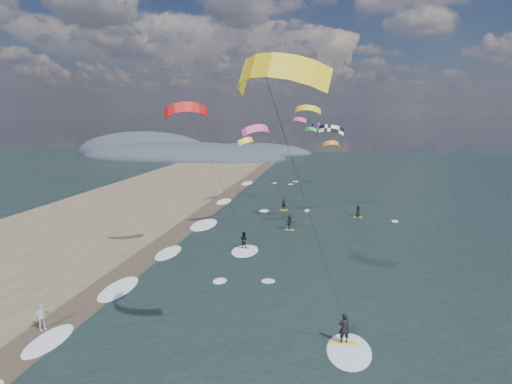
# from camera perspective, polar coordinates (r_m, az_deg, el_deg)

# --- Properties ---
(ground) EXTENTS (260.00, 260.00, 0.00)m
(ground) POSITION_cam_1_polar(r_m,az_deg,el_deg) (27.49, -2.63, -19.28)
(ground) COLOR black
(ground) RESTS_ON ground
(sand_strip) EXTENTS (26.00, 240.00, 0.00)m
(sand_strip) POSITION_cam_1_polar(r_m,az_deg,el_deg) (46.47, -29.96, -8.01)
(sand_strip) COLOR brown
(sand_strip) RESTS_ON ground
(wet_sand_strip) EXTENTS (3.00, 240.00, 0.00)m
(wet_sand_strip) POSITION_cam_1_polar(r_m,az_deg,el_deg) (39.94, -16.51, -9.91)
(wet_sand_strip) COLOR #382D23
(wet_sand_strip) RESTS_ON ground
(coastal_hills) EXTENTS (80.00, 41.00, 15.00)m
(coastal_hills) POSITION_cam_1_polar(r_m,az_deg,el_deg) (141.07, -10.55, 4.82)
(coastal_hills) COLOR #3D4756
(coastal_hills) RESTS_ON ground
(kitesurfer_near_a) EXTENTS (8.07, 9.27, 16.51)m
(kitesurfer_near_a) POSITION_cam_1_polar(r_m,az_deg,el_deg) (19.33, 3.54, 8.00)
(kitesurfer_near_a) COLOR yellow
(kitesurfer_near_a) RESTS_ON ground
(kitesurfer_near_b) EXTENTS (7.13, 8.82, 15.09)m
(kitesurfer_near_b) POSITION_cam_1_polar(r_m,az_deg,el_deg) (38.55, -6.52, 4.83)
(kitesurfer_near_b) COLOR yellow
(kitesurfer_near_b) RESTS_ON ground
(far_kitesurfers) EXTENTS (11.27, 11.06, 1.83)m
(far_kitesurfers) POSITION_cam_1_polar(r_m,az_deg,el_deg) (54.46, 6.66, -3.09)
(far_kitesurfers) COLOR yellow
(far_kitesurfers) RESTS_ON ground
(bg_kite_field) EXTENTS (14.54, 69.67, 7.57)m
(bg_kite_field) POSITION_cam_1_polar(r_m,az_deg,el_deg) (74.47, 6.48, 8.72)
(bg_kite_field) COLOR yellow
(bg_kite_field) RESTS_ON ground
(shoreline_surf) EXTENTS (2.40, 79.40, 0.11)m
(shoreline_surf) POSITION_cam_1_polar(r_m,az_deg,el_deg) (43.51, -12.25, -8.01)
(shoreline_surf) COLOR white
(shoreline_surf) RESTS_ON ground
(beach_walker) EXTENTS (0.87, 1.11, 1.76)m
(beach_walker) POSITION_cam_1_polar(r_m,az_deg,el_deg) (31.39, -26.71, -14.69)
(beach_walker) COLOR silver
(beach_walker) RESTS_ON ground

